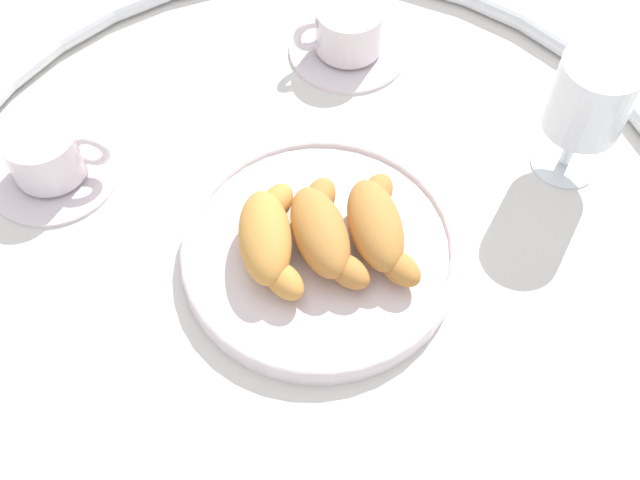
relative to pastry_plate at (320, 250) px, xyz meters
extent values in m
plane|color=silver|center=(-0.02, -0.02, -0.01)|extent=(2.20, 2.20, 0.00)
torus|color=silver|center=(-0.02, -0.02, 0.00)|extent=(0.79, 0.79, 0.02)
cylinder|color=silver|center=(0.00, 0.00, 0.00)|extent=(0.26, 0.26, 0.02)
torus|color=silver|center=(0.00, 0.00, 0.01)|extent=(0.26, 0.26, 0.01)
ellipsoid|color=#CC893D|center=(0.02, -0.05, 0.03)|extent=(0.11, 0.09, 0.04)
ellipsoid|color=#CC893D|center=(0.05, -0.02, 0.02)|extent=(0.05, 0.05, 0.03)
ellipsoid|color=#CC893D|center=(-0.02, -0.05, 0.02)|extent=(0.05, 0.03, 0.03)
ellipsoid|color=#BC7A38|center=(0.00, 0.00, 0.03)|extent=(0.11, 0.10, 0.04)
ellipsoid|color=#BC7A38|center=(0.03, 0.04, 0.02)|extent=(0.04, 0.05, 0.03)
ellipsoid|color=#BC7A38|center=(-0.04, -0.01, 0.02)|extent=(0.04, 0.03, 0.03)
ellipsoid|color=#BC7A38|center=(-0.02, 0.05, 0.03)|extent=(0.11, 0.09, 0.04)
ellipsoid|color=#BC7A38|center=(0.01, 0.08, 0.02)|extent=(0.04, 0.05, 0.03)
ellipsoid|color=#BC7A38|center=(-0.06, 0.04, 0.02)|extent=(0.05, 0.03, 0.03)
cylinder|color=silver|center=(-0.01, -0.29, -0.01)|extent=(0.14, 0.14, 0.01)
cylinder|color=silver|center=(-0.01, -0.29, 0.02)|extent=(0.08, 0.08, 0.05)
cylinder|color=brown|center=(-0.01, -0.29, 0.05)|extent=(0.07, 0.07, 0.01)
torus|color=silver|center=(-0.02, -0.25, 0.03)|extent=(0.02, 0.04, 0.04)
cylinder|color=silver|center=(-0.27, -0.06, -0.01)|extent=(0.14, 0.14, 0.01)
cylinder|color=silver|center=(-0.27, -0.06, 0.02)|extent=(0.08, 0.08, 0.05)
cylinder|color=brown|center=(-0.27, -0.06, 0.05)|extent=(0.07, 0.07, 0.01)
torus|color=silver|center=(-0.25, -0.09, 0.03)|extent=(0.03, 0.04, 0.04)
cylinder|color=white|center=(-0.19, 0.20, -0.01)|extent=(0.07, 0.07, 0.01)
cylinder|color=white|center=(-0.19, 0.20, 0.02)|extent=(0.01, 0.01, 0.05)
cylinder|color=white|center=(-0.19, 0.20, 0.09)|extent=(0.08, 0.08, 0.08)
cylinder|color=#E0CC4C|center=(-0.19, 0.20, 0.08)|extent=(0.07, 0.07, 0.07)
camera|label=1|loc=(0.36, 0.12, 0.61)|focal=42.74mm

